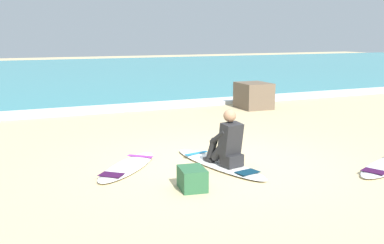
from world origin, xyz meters
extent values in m
plane|color=#CCB584|center=(0.00, 0.00, 0.00)|extent=(80.00, 80.00, 0.00)
cube|color=teal|center=(0.00, 20.08, 0.05)|extent=(80.00, 28.00, 0.10)
cube|color=white|center=(0.00, 6.38, 0.06)|extent=(80.00, 0.90, 0.11)
ellipsoid|color=white|center=(-0.09, -0.09, 0.04)|extent=(0.92, 2.41, 0.07)
cube|color=#1E7FB7|center=(-0.20, 0.56, 0.07)|extent=(0.49, 0.18, 0.01)
cube|color=#0A2C40|center=(0.05, -0.83, 0.07)|extent=(0.40, 0.30, 0.01)
cube|color=#232326|center=(-0.02, -0.44, 0.18)|extent=(0.36, 0.32, 0.20)
cylinder|color=#232326|center=(-0.16, -0.28, 0.33)|extent=(0.23, 0.43, 0.43)
cylinder|color=#232326|center=(-0.21, -0.08, 0.30)|extent=(0.17, 0.28, 0.42)
cube|color=#232326|center=(-0.23, -0.01, 0.10)|extent=(0.14, 0.24, 0.05)
cylinder|color=#232326|center=(0.04, -0.24, 0.33)|extent=(0.23, 0.43, 0.43)
cylinder|color=#232326|center=(0.01, -0.04, 0.30)|extent=(0.17, 0.28, 0.42)
cube|color=#232326|center=(0.01, 0.03, 0.10)|extent=(0.14, 0.24, 0.05)
cube|color=#232326|center=(-0.03, -0.40, 0.53)|extent=(0.39, 0.35, 0.57)
sphere|color=#A37556|center=(-0.04, -0.37, 0.92)|extent=(0.21, 0.21, 0.21)
cylinder|color=#232326|center=(-0.20, -0.28, 0.55)|extent=(0.16, 0.41, 0.31)
cylinder|color=#232326|center=(0.08, -0.23, 0.55)|extent=(0.16, 0.41, 0.31)
ellipsoid|color=white|center=(-1.56, 0.39, 0.04)|extent=(1.65, 1.78, 0.07)
cube|color=purple|center=(-1.21, 0.79, 0.07)|extent=(0.43, 0.39, 0.01)
cube|color=#351037|center=(-1.97, -0.06, 0.07)|extent=(0.43, 0.42, 0.01)
cube|color=#351037|center=(1.92, -1.64, 0.07)|extent=(0.36, 0.43, 0.01)
cube|color=brown|center=(3.77, 4.94, 0.39)|extent=(0.93, 1.09, 0.78)
cube|color=#285B38|center=(-1.01, -1.02, 0.16)|extent=(0.43, 0.53, 0.32)
camera|label=1|loc=(-3.64, -6.79, 2.23)|focal=42.47mm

